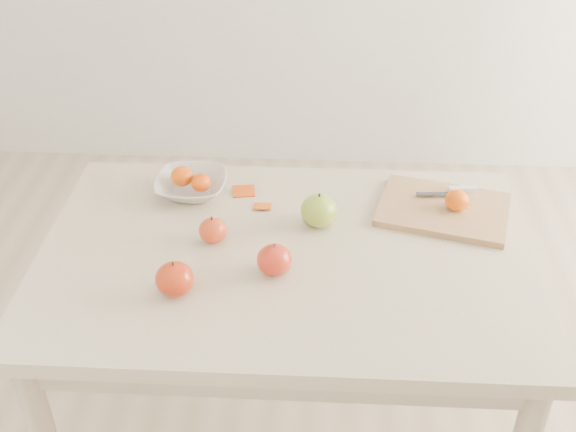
{
  "coord_description": "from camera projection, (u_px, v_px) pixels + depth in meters",
  "views": [
    {
      "loc": [
        0.08,
        -1.39,
        1.8
      ],
      "look_at": [
        0.0,
        0.05,
        0.82
      ],
      "focal_mm": 45.0,
      "sensor_mm": 36.0,
      "label": 1
    }
  ],
  "objects": [
    {
      "name": "board_tangerine",
      "position": [
        457.0,
        200.0,
        1.85
      ],
      "size": [
        0.06,
        0.06,
        0.05
      ],
      "primitive_type": "ellipsoid",
      "color": "#E45F08",
      "rests_on": "cutting_board"
    },
    {
      "name": "bowl_tangerine_far",
      "position": [
        201.0,
        183.0,
        1.92
      ],
      "size": [
        0.05,
        0.05,
        0.05
      ],
      "primitive_type": "ellipsoid",
      "color": "#E94E08",
      "rests_on": "fruit_bowl"
    },
    {
      "name": "fruit_bowl",
      "position": [
        191.0,
        185.0,
        1.94
      ],
      "size": [
        0.19,
        0.19,
        0.05
      ],
      "primitive_type": "imported",
      "color": "silver",
      "rests_on": "table"
    },
    {
      "name": "orange_peel_a",
      "position": [
        244.0,
        193.0,
        1.96
      ],
      "size": [
        0.07,
        0.05,
        0.01
      ],
      "primitive_type": "cube",
      "rotation": [
        0.21,
        0.0,
        0.15
      ],
      "color": "#CA440E",
      "rests_on": "table"
    },
    {
      "name": "apple_red_e",
      "position": [
        274.0,
        260.0,
        1.65
      ],
      "size": [
        0.08,
        0.08,
        0.07
      ],
      "primitive_type": "ellipsoid",
      "color": "#8E020C",
      "rests_on": "table"
    },
    {
      "name": "paring_knife",
      "position": [
        458.0,
        190.0,
        1.92
      ],
      "size": [
        0.17,
        0.05,
        0.01
      ],
      "color": "white",
      "rests_on": "cutting_board"
    },
    {
      "name": "bowl_tangerine_near",
      "position": [
        182.0,
        176.0,
        1.94
      ],
      "size": [
        0.06,
        0.06,
        0.05
      ],
      "primitive_type": "ellipsoid",
      "color": "#E44708",
      "rests_on": "fruit_bowl"
    },
    {
      "name": "apple_red_c",
      "position": [
        175.0,
        279.0,
        1.59
      ],
      "size": [
        0.09,
        0.09,
        0.08
      ],
      "primitive_type": "ellipsoid",
      "color": "#910807",
      "rests_on": "table"
    },
    {
      "name": "orange_peel_b",
      "position": [
        263.0,
        207.0,
        1.9
      ],
      "size": [
        0.05,
        0.04,
        0.01
      ],
      "primitive_type": "cube",
      "rotation": [
        -0.14,
        0.0,
        -0.01
      ],
      "color": "#E85510",
      "rests_on": "table"
    },
    {
      "name": "apple_red_b",
      "position": [
        213.0,
        230.0,
        1.76
      ],
      "size": [
        0.07,
        0.07,
        0.06
      ],
      "primitive_type": "ellipsoid",
      "color": "#9F0303",
      "rests_on": "table"
    },
    {
      "name": "cutting_board",
      "position": [
        443.0,
        209.0,
        1.88
      ],
      "size": [
        0.38,
        0.31,
        0.02
      ],
      "primitive_type": "cube",
      "rotation": [
        0.0,
        0.0,
        -0.26
      ],
      "color": "tan",
      "rests_on": "table"
    },
    {
      "name": "apple_green",
      "position": [
        319.0,
        211.0,
        1.81
      ],
      "size": [
        0.09,
        0.09,
        0.08
      ],
      "primitive_type": "ellipsoid",
      "color": "olive",
      "rests_on": "table"
    },
    {
      "name": "table",
      "position": [
        287.0,
        283.0,
        1.8
      ],
      "size": [
        1.2,
        0.8,
        0.75
      ],
      "color": "beige",
      "rests_on": "ground"
    }
  ]
}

